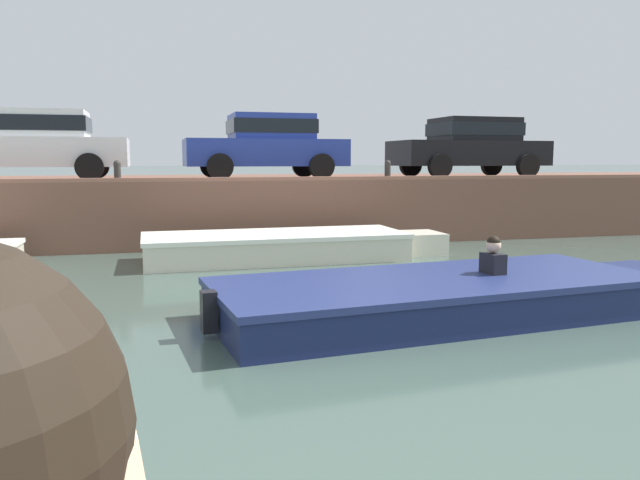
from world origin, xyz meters
TOP-DOWN VIEW (x-y plane):
  - ground_plane at (0.00, 6.32)m, footprint 400.00×400.00m
  - far_quay_wall at (0.00, 15.64)m, footprint 60.00×6.00m
  - far_wall_coping at (0.00, 12.76)m, footprint 60.00×0.24m
  - boat_moored_central_cream at (1.11, 10.97)m, footprint 5.97×1.96m
  - motorboat_passing at (2.28, 6.20)m, footprint 6.73×2.71m
  - car_left_inner_white at (-3.97, 14.39)m, footprint 4.18×1.91m
  - car_centre_blue at (1.29, 14.39)m, footprint 3.89×1.97m
  - car_right_inner_black at (6.73, 14.39)m, footprint 4.11×2.02m
  - mooring_bollard_mid at (-2.12, 12.89)m, footprint 0.15×0.15m
  - mooring_bollard_east at (3.86, 12.89)m, footprint 0.15×0.15m

SIDE VIEW (x-z plane):
  - ground_plane at x=0.00m, z-range 0.00..0.00m
  - motorboat_passing at x=2.28m, z-range -0.24..0.73m
  - boat_moored_central_cream at x=1.11m, z-range 0.00..0.53m
  - far_quay_wall at x=0.00m, z-range 0.00..1.47m
  - far_wall_coping at x=0.00m, z-range 1.47..1.55m
  - mooring_bollard_mid at x=-2.12m, z-range 1.49..1.94m
  - mooring_bollard_east at x=3.86m, z-range 1.49..1.94m
  - car_centre_blue at x=1.29m, z-range 1.55..3.09m
  - car_right_inner_black at x=6.73m, z-range 1.55..3.09m
  - car_left_inner_white at x=-3.97m, z-range 1.55..3.09m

